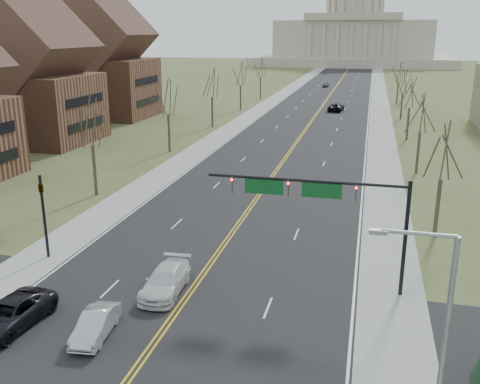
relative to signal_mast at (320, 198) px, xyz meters
The scene contains 28 objects.
road 96.96m from the signal_mast, 94.41° to the left, with size 20.00×380.00×0.01m, color black.
cross_road 12.03m from the signal_mast, 134.80° to the right, with size 120.00×14.00×0.01m, color black.
sidewalk_left 98.61m from the signal_mast, 101.39° to the left, with size 4.00×380.00×0.03m, color gray.
sidewalk_right 96.78m from the signal_mast, 87.30° to the left, with size 4.00×380.00×0.03m, color gray.
center_line 96.96m from the signal_mast, 94.41° to the left, with size 0.42×380.00×0.01m, color gold.
edge_line_left 98.20m from the signal_mast, 100.13° to the left, with size 0.15×380.00×0.01m, color silver.
edge_line_right 96.70m from the signal_mast, 88.60° to the left, with size 0.15×380.00×0.01m, color silver.
capitol 236.68m from the signal_mast, 91.80° to the left, with size 90.00×60.00×50.00m.
signal_mast is the anchor object (origin of this frame).
signal_left 19.06m from the signal_mast, behind, with size 0.32×0.36×6.00m.
street_light 14.51m from the signal_mast, 68.59° to the right, with size 2.90×0.25×9.07m.
tree_r_0 13.26m from the signal_mast, 52.51° to the left, with size 3.74×3.74×8.50m.
tree_l_0 27.17m from the signal_mast, 147.71° to the left, with size 3.96×3.96×9.00m.
tree_r_1 31.56m from the signal_mast, 75.21° to the left, with size 3.74×3.74×8.50m.
tree_l_1 41.45m from the signal_mast, 123.63° to the left, with size 3.96×3.96×9.00m.
tree_r_2 51.15m from the signal_mast, 80.94° to the left, with size 3.74×3.74×8.50m.
tree_l_2 59.15m from the signal_mast, 112.83° to the left, with size 3.96×3.96×9.00m.
tree_r_3 70.96m from the signal_mast, 83.48° to the left, with size 3.74×3.74×8.50m.
tree_l_3 77.96m from the signal_mast, 107.12° to the left, with size 3.96×3.96×9.00m.
tree_r_4 90.86m from the signal_mast, 84.91° to the left, with size 3.74×3.74×8.50m.
tree_l_4 97.25m from the signal_mast, 103.65° to the left, with size 3.96×3.96×9.00m.
bldg_left_mid 56.81m from the signal_mast, 139.96° to the left, with size 15.10×14.28×20.75m.
bldg_left_far 75.76m from the signal_mast, 126.91° to the left, with size 17.10×14.28×23.25m.
car_sb_inner_lead 14.56m from the signal_mast, 141.18° to the right, with size 1.42×4.06×1.34m, color #B0B4B9.
car_sb_outer_lead 18.56m from the signal_mast, 150.42° to the right, with size 2.54×5.52×1.53m, color black.
car_sb_inner_second 10.64m from the signal_mast, 161.02° to the right, with size 2.14×5.27×1.53m, color silver.
car_far_nb 78.15m from the signal_mast, 93.00° to the left, with size 2.65×5.74×1.60m, color black.
car_far_sb 126.36m from the signal_mast, 94.66° to the left, with size 1.60×3.97×1.35m, color #53545B.
Camera 1 is at (9.96, -17.24, 15.35)m, focal length 40.00 mm.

